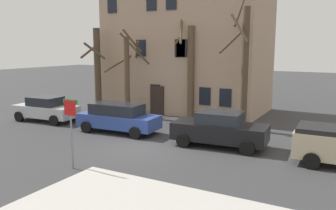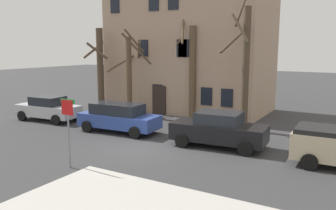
{
  "view_description": "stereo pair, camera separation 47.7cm",
  "coord_description": "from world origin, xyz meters",
  "px_view_note": "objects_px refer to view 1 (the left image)",
  "views": [
    {
      "loc": [
        9.07,
        -13.59,
        4.88
      ],
      "look_at": [
        -0.15,
        3.06,
        1.7
      ],
      "focal_mm": 37.2,
      "sensor_mm": 36.0,
      "label": 1
    },
    {
      "loc": [
        9.49,
        -13.35,
        4.88
      ],
      "look_at": [
        -0.15,
        3.06,
        1.7
      ],
      "focal_mm": 37.2,
      "sensor_mm": 36.0,
      "label": 2
    }
  ],
  "objects_px": {
    "tree_bare_end": "(244,65)",
    "bicycle_leaning": "(130,109)",
    "tree_bare_near": "(98,66)",
    "street_sign_pole": "(71,121)",
    "building_main": "(187,37)",
    "car_silver_sedan": "(46,109)",
    "tree_bare_mid": "(127,72)",
    "tree_bare_far": "(191,68)",
    "car_black_sedan": "(220,129)",
    "car_blue_wagon": "(118,117)"
  },
  "relations": [
    {
      "from": "tree_bare_end",
      "to": "bicycle_leaning",
      "type": "distance_m",
      "value": 9.46
    },
    {
      "from": "tree_bare_near",
      "to": "street_sign_pole",
      "type": "height_order",
      "value": "tree_bare_near"
    },
    {
      "from": "building_main",
      "to": "car_silver_sedan",
      "type": "bearing_deg",
      "value": -125.0
    },
    {
      "from": "tree_bare_mid",
      "to": "car_silver_sedan",
      "type": "xyz_separation_m",
      "value": [
        -3.64,
        -4.26,
        -2.29
      ]
    },
    {
      "from": "car_silver_sedan",
      "to": "bicycle_leaning",
      "type": "height_order",
      "value": "car_silver_sedan"
    },
    {
      "from": "tree_bare_end",
      "to": "car_silver_sedan",
      "type": "xyz_separation_m",
      "value": [
        -12.11,
        -4.07,
        -3.0
      ]
    },
    {
      "from": "tree_bare_far",
      "to": "tree_bare_end",
      "type": "xyz_separation_m",
      "value": [
        4.11,
        -1.4,
        0.34
      ]
    },
    {
      "from": "building_main",
      "to": "tree_bare_end",
      "type": "height_order",
      "value": "building_main"
    },
    {
      "from": "car_silver_sedan",
      "to": "car_black_sedan",
      "type": "relative_size",
      "value": 0.95
    },
    {
      "from": "car_silver_sedan",
      "to": "street_sign_pole",
      "type": "relative_size",
      "value": 1.59
    },
    {
      "from": "car_blue_wagon",
      "to": "tree_bare_far",
      "type": "bearing_deg",
      "value": 71.26
    },
    {
      "from": "building_main",
      "to": "car_silver_sedan",
      "type": "distance_m",
      "value": 11.73
    },
    {
      "from": "building_main",
      "to": "tree_bare_end",
      "type": "xyz_separation_m",
      "value": [
        5.98,
        -4.68,
        -1.84
      ]
    },
    {
      "from": "tree_bare_mid",
      "to": "street_sign_pole",
      "type": "xyz_separation_m",
      "value": [
        4.53,
        -10.23,
        -1.13
      ]
    },
    {
      "from": "tree_bare_mid",
      "to": "street_sign_pole",
      "type": "height_order",
      "value": "tree_bare_mid"
    },
    {
      "from": "car_blue_wagon",
      "to": "bicycle_leaning",
      "type": "relative_size",
      "value": 2.8
    },
    {
      "from": "street_sign_pole",
      "to": "tree_bare_near",
      "type": "bearing_deg",
      "value": 125.37
    },
    {
      "from": "tree_bare_end",
      "to": "tree_bare_far",
      "type": "bearing_deg",
      "value": 161.18
    },
    {
      "from": "building_main",
      "to": "car_blue_wagon",
      "type": "relative_size",
      "value": 2.57
    },
    {
      "from": "car_silver_sedan",
      "to": "street_sign_pole",
      "type": "xyz_separation_m",
      "value": [
        8.17,
        -5.97,
        1.17
      ]
    },
    {
      "from": "tree_bare_end",
      "to": "car_blue_wagon",
      "type": "bearing_deg",
      "value": -144.87
    },
    {
      "from": "tree_bare_far",
      "to": "car_blue_wagon",
      "type": "relative_size",
      "value": 1.42
    },
    {
      "from": "tree_bare_mid",
      "to": "tree_bare_end",
      "type": "height_order",
      "value": "tree_bare_end"
    },
    {
      "from": "building_main",
      "to": "street_sign_pole",
      "type": "distance_m",
      "value": 15.31
    },
    {
      "from": "tree_bare_near",
      "to": "tree_bare_end",
      "type": "height_order",
      "value": "tree_bare_end"
    },
    {
      "from": "tree_bare_mid",
      "to": "tree_bare_near",
      "type": "bearing_deg",
      "value": 171.78
    },
    {
      "from": "building_main",
      "to": "car_blue_wagon",
      "type": "distance_m",
      "value": 10.12
    },
    {
      "from": "tree_bare_end",
      "to": "bicycle_leaning",
      "type": "relative_size",
      "value": 4.38
    },
    {
      "from": "tree_bare_near",
      "to": "car_silver_sedan",
      "type": "height_order",
      "value": "tree_bare_near"
    },
    {
      "from": "tree_bare_near",
      "to": "bicycle_leaning",
      "type": "distance_m",
      "value": 4.12
    },
    {
      "from": "tree_bare_near",
      "to": "car_silver_sedan",
      "type": "bearing_deg",
      "value": -97.17
    },
    {
      "from": "car_silver_sedan",
      "to": "car_black_sedan",
      "type": "distance_m",
      "value": 12.23
    },
    {
      "from": "car_silver_sedan",
      "to": "car_blue_wagon",
      "type": "bearing_deg",
      "value": -1.52
    },
    {
      "from": "car_blue_wagon",
      "to": "car_black_sedan",
      "type": "relative_size",
      "value": 1.03
    },
    {
      "from": "tree_bare_mid",
      "to": "tree_bare_end",
      "type": "distance_m",
      "value": 8.5
    },
    {
      "from": "tree_bare_mid",
      "to": "car_blue_wagon",
      "type": "relative_size",
      "value": 1.26
    },
    {
      "from": "tree_bare_far",
      "to": "car_blue_wagon",
      "type": "height_order",
      "value": "tree_bare_far"
    },
    {
      "from": "tree_bare_near",
      "to": "tree_bare_far",
      "type": "distance_m",
      "value": 7.45
    },
    {
      "from": "tree_bare_far",
      "to": "car_silver_sedan",
      "type": "height_order",
      "value": "tree_bare_far"
    },
    {
      "from": "tree_bare_mid",
      "to": "car_black_sedan",
      "type": "xyz_separation_m",
      "value": [
        8.6,
        -4.29,
        -2.24
      ]
    },
    {
      "from": "building_main",
      "to": "tree_bare_end",
      "type": "bearing_deg",
      "value": -38.07
    },
    {
      "from": "building_main",
      "to": "tree_bare_far",
      "type": "relative_size",
      "value": 1.81
    },
    {
      "from": "car_silver_sedan",
      "to": "car_blue_wagon",
      "type": "xyz_separation_m",
      "value": [
        6.09,
        -0.16,
        0.06
      ]
    },
    {
      "from": "building_main",
      "to": "tree_bare_far",
      "type": "bearing_deg",
      "value": -60.33
    },
    {
      "from": "tree_bare_far",
      "to": "car_silver_sedan",
      "type": "distance_m",
      "value": 10.05
    },
    {
      "from": "tree_bare_far",
      "to": "street_sign_pole",
      "type": "bearing_deg",
      "value": -89.16
    },
    {
      "from": "car_black_sedan",
      "to": "bicycle_leaning",
      "type": "distance_m",
      "value": 10.19
    },
    {
      "from": "tree_bare_near",
      "to": "car_blue_wagon",
      "type": "distance_m",
      "value": 7.77
    },
    {
      "from": "car_black_sedan",
      "to": "car_blue_wagon",
      "type": "bearing_deg",
      "value": -178.74
    },
    {
      "from": "tree_bare_far",
      "to": "tree_bare_end",
      "type": "height_order",
      "value": "tree_bare_end"
    }
  ]
}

